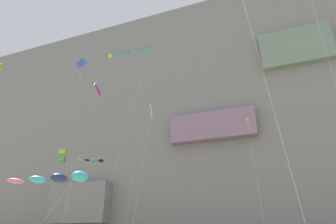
{
  "coord_description": "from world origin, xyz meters",
  "views": [
    {
      "loc": [
        10.67,
        -2.92,
        2.76
      ],
      "look_at": [
        -0.16,
        26.08,
        16.54
      ],
      "focal_mm": 30.21,
      "sensor_mm": 36.0,
      "label": 1
    }
  ],
  "objects_px": {
    "kite_box_high_right": "(62,156)",
    "kite_windsock_low_right": "(61,178)",
    "kite_diamond_near_cliff": "(81,68)",
    "kite_diamond_far_right": "(97,92)",
    "kite_delta_mid_center": "(246,121)",
    "kite_windsock_low_center": "(94,160)",
    "kite_banner_front_field": "(142,119)",
    "kite_banner_far_left": "(128,57)",
    "kite_diamond_low_left": "(151,115)"
  },
  "relations": [
    {
      "from": "kite_banner_far_left",
      "to": "kite_banner_front_field",
      "type": "bearing_deg",
      "value": 98.85
    },
    {
      "from": "kite_windsock_low_center",
      "to": "kite_diamond_far_right",
      "type": "distance_m",
      "value": 12.37
    },
    {
      "from": "kite_banner_front_field",
      "to": "kite_banner_far_left",
      "type": "bearing_deg",
      "value": -81.15
    },
    {
      "from": "kite_diamond_near_cliff",
      "to": "kite_windsock_low_center",
      "type": "bearing_deg",
      "value": 49.06
    },
    {
      "from": "kite_diamond_near_cliff",
      "to": "kite_delta_mid_center",
      "type": "distance_m",
      "value": 31.85
    },
    {
      "from": "kite_diamond_low_left",
      "to": "kite_banner_far_left",
      "type": "height_order",
      "value": "kite_banner_far_left"
    },
    {
      "from": "kite_diamond_far_right",
      "to": "kite_delta_mid_center",
      "type": "xyz_separation_m",
      "value": [
        20.58,
        4.69,
        -5.75
      ]
    },
    {
      "from": "kite_windsock_low_right",
      "to": "kite_banner_far_left",
      "type": "xyz_separation_m",
      "value": [
        0.5,
        9.76,
        19.54
      ]
    },
    {
      "from": "kite_windsock_low_center",
      "to": "kite_banner_far_left",
      "type": "xyz_separation_m",
      "value": [
        10.01,
        -8.58,
        12.72
      ]
    },
    {
      "from": "kite_box_high_right",
      "to": "kite_banner_far_left",
      "type": "xyz_separation_m",
      "value": [
        14.55,
        -5.92,
        12.18
      ]
    },
    {
      "from": "kite_diamond_far_right",
      "to": "kite_box_high_right",
      "type": "bearing_deg",
      "value": 149.83
    },
    {
      "from": "kite_box_high_right",
      "to": "kite_windsock_low_center",
      "type": "bearing_deg",
      "value": 30.39
    },
    {
      "from": "kite_banner_front_field",
      "to": "kite_banner_far_left",
      "type": "relative_size",
      "value": 0.86
    },
    {
      "from": "kite_box_high_right",
      "to": "kite_banner_far_left",
      "type": "bearing_deg",
      "value": -22.14
    },
    {
      "from": "kite_diamond_near_cliff",
      "to": "kite_banner_front_field",
      "type": "distance_m",
      "value": 16.09
    },
    {
      "from": "kite_delta_mid_center",
      "to": "kite_windsock_low_center",
      "type": "bearing_deg",
      "value": 172.31
    },
    {
      "from": "kite_diamond_far_right",
      "to": "kite_delta_mid_center",
      "type": "distance_m",
      "value": 21.88
    },
    {
      "from": "kite_windsock_low_right",
      "to": "kite_box_high_right",
      "type": "bearing_deg",
      "value": 131.87
    },
    {
      "from": "kite_windsock_low_center",
      "to": "kite_diamond_near_cliff",
      "type": "height_order",
      "value": "kite_diamond_near_cliff"
    },
    {
      "from": "kite_windsock_low_right",
      "to": "kite_banner_far_left",
      "type": "bearing_deg",
      "value": 87.08
    },
    {
      "from": "kite_banner_far_left",
      "to": "kite_box_high_right",
      "type": "bearing_deg",
      "value": 157.86
    },
    {
      "from": "kite_windsock_low_center",
      "to": "kite_diamond_low_left",
      "type": "distance_m",
      "value": 19.75
    },
    {
      "from": "kite_diamond_near_cliff",
      "to": "kite_diamond_far_right",
      "type": "height_order",
      "value": "kite_diamond_near_cliff"
    },
    {
      "from": "kite_windsock_low_right",
      "to": "kite_banner_front_field",
      "type": "height_order",
      "value": "kite_banner_front_field"
    },
    {
      "from": "kite_box_high_right",
      "to": "kite_windsock_low_right",
      "type": "bearing_deg",
      "value": -48.13
    },
    {
      "from": "kite_diamond_near_cliff",
      "to": "kite_box_high_right",
      "type": "distance_m",
      "value": 16.41
    },
    {
      "from": "kite_box_high_right",
      "to": "kite_banner_far_left",
      "type": "relative_size",
      "value": 0.56
    },
    {
      "from": "kite_banner_front_field",
      "to": "kite_diamond_low_left",
      "type": "relative_size",
      "value": 1.44
    },
    {
      "from": "kite_diamond_low_left",
      "to": "kite_delta_mid_center",
      "type": "bearing_deg",
      "value": 41.34
    },
    {
      "from": "kite_diamond_far_right",
      "to": "kite_box_high_right",
      "type": "xyz_separation_m",
      "value": [
        -9.39,
        5.46,
        -7.43
      ]
    },
    {
      "from": "kite_banner_front_field",
      "to": "kite_windsock_low_center",
      "type": "bearing_deg",
      "value": 177.98
    },
    {
      "from": "kite_box_high_right",
      "to": "kite_diamond_low_left",
      "type": "distance_m",
      "value": 22.23
    },
    {
      "from": "kite_diamond_near_cliff",
      "to": "kite_delta_mid_center",
      "type": "bearing_deg",
      "value": -0.29
    },
    {
      "from": "kite_windsock_low_center",
      "to": "kite_banner_front_field",
      "type": "height_order",
      "value": "kite_banner_front_field"
    },
    {
      "from": "kite_banner_front_field",
      "to": "kite_windsock_low_right",
      "type": "bearing_deg",
      "value": -87.49
    },
    {
      "from": "kite_box_high_right",
      "to": "kite_banner_far_left",
      "type": "distance_m",
      "value": 19.88
    },
    {
      "from": "kite_windsock_low_right",
      "to": "kite_diamond_low_left",
      "type": "height_order",
      "value": "kite_diamond_low_left"
    },
    {
      "from": "kite_windsock_low_center",
      "to": "kite_windsock_low_right",
      "type": "distance_m",
      "value": 21.76
    },
    {
      "from": "kite_windsock_low_center",
      "to": "kite_diamond_low_left",
      "type": "xyz_separation_m",
      "value": [
        15.58,
        -12.1,
        1.07
      ]
    },
    {
      "from": "kite_box_high_right",
      "to": "kite_delta_mid_center",
      "type": "bearing_deg",
      "value": -1.47
    },
    {
      "from": "kite_windsock_low_center",
      "to": "kite_windsock_low_right",
      "type": "bearing_deg",
      "value": -62.58
    },
    {
      "from": "kite_windsock_low_center",
      "to": "kite_box_high_right",
      "type": "relative_size",
      "value": 0.93
    },
    {
      "from": "kite_delta_mid_center",
      "to": "kite_box_high_right",
      "type": "relative_size",
      "value": 1.08
    },
    {
      "from": "kite_box_high_right",
      "to": "kite_diamond_near_cliff",
      "type": "bearing_deg",
      "value": -20.39
    },
    {
      "from": "kite_windsock_low_right",
      "to": "kite_box_high_right",
      "type": "distance_m",
      "value": 22.31
    },
    {
      "from": "kite_windsock_low_right",
      "to": "kite_diamond_near_cliff",
      "type": "distance_m",
      "value": 30.66
    },
    {
      "from": "kite_banner_far_left",
      "to": "kite_diamond_far_right",
      "type": "bearing_deg",
      "value": 174.88
    },
    {
      "from": "kite_banner_front_field",
      "to": "kite_diamond_low_left",
      "type": "distance_m",
      "value": 14.53
    },
    {
      "from": "kite_windsock_low_center",
      "to": "kite_banner_front_field",
      "type": "xyz_separation_m",
      "value": [
        8.72,
        -0.31,
        6.09
      ]
    },
    {
      "from": "kite_windsock_low_right",
      "to": "kite_banner_front_field",
      "type": "relative_size",
      "value": 0.35
    }
  ]
}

